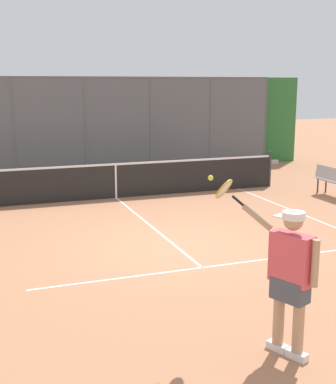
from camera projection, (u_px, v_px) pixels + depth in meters
ground_plane at (174, 245)px, 10.17m from camera, size 60.00×60.00×0.00m
court_line_markings at (206, 271)px, 8.76m from camera, size 7.57×10.76×0.01m
fence_backdrop at (82, 125)px, 18.40m from camera, size 17.09×1.37×3.32m
tennis_net at (116, 180)px, 14.26m from camera, size 9.73×0.09×1.07m
tennis_player at (289, 271)px, 5.88m from camera, size 0.86×1.24×2.02m
tennis_ball_by_sideline at (316, 259)px, 9.25m from camera, size 0.07×0.07×0.07m
courtside_bench at (334, 179)px, 14.36m from camera, size 0.40×1.30×0.84m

